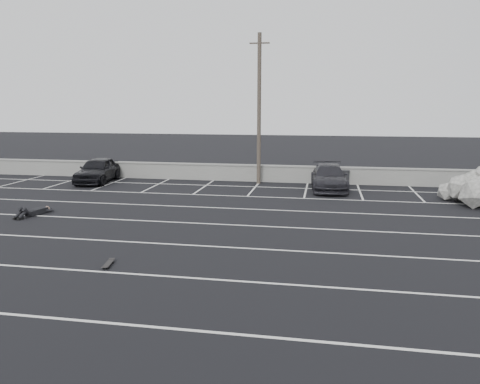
% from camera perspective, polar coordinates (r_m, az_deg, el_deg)
% --- Properties ---
extents(ground, '(120.00, 120.00, 0.00)m').
position_cam_1_polar(ground, '(16.56, -7.76, -6.36)').
color(ground, black).
rests_on(ground, ground).
extents(seawall, '(50.00, 0.45, 1.06)m').
position_cam_1_polar(seawall, '(29.77, 0.57, 2.39)').
color(seawall, gray).
rests_on(seawall, ground).
extents(stall_lines, '(36.00, 20.05, 0.01)m').
position_cam_1_polar(stall_lines, '(20.67, -4.20, -2.85)').
color(stall_lines, silver).
rests_on(stall_lines, ground).
extents(car_left, '(2.32, 4.72, 1.55)m').
position_cam_1_polar(car_left, '(30.65, -16.96, 2.59)').
color(car_left, black).
rests_on(car_left, ground).
extents(car_right, '(2.25, 4.96, 1.41)m').
position_cam_1_polar(car_right, '(27.27, 10.79, 1.77)').
color(car_right, black).
rests_on(car_right, ground).
extents(utility_pole, '(1.19, 0.24, 8.94)m').
position_cam_1_polar(utility_pole, '(28.52, 2.34, 10.05)').
color(utility_pole, '#4C4238').
rests_on(utility_pole, ground).
extents(trash_bin, '(0.66, 0.66, 0.90)m').
position_cam_1_polar(trash_bin, '(28.99, 12.65, 1.73)').
color(trash_bin, '#252628').
rests_on(trash_bin, ground).
extents(person, '(1.86, 2.80, 0.49)m').
position_cam_1_polar(person, '(22.71, -23.37, -1.86)').
color(person, black).
rests_on(person, ground).
extents(skateboard, '(0.30, 0.73, 0.09)m').
position_cam_1_polar(skateboard, '(14.84, -15.78, -8.43)').
color(skateboard, black).
rests_on(skateboard, ground).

